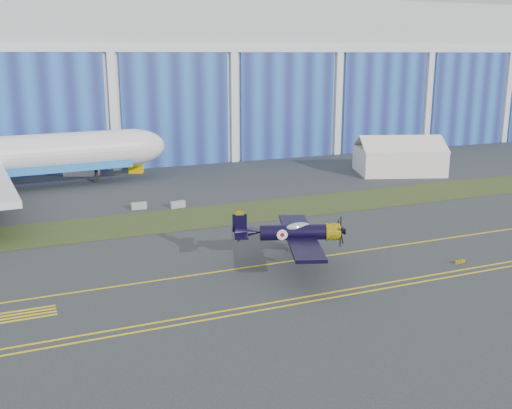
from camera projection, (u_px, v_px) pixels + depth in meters
name	position (u px, v px, depth m)	size (l,w,h in m)	color
ground	(205.00, 255.00, 60.34)	(260.00, 260.00, 0.00)	#333639
grass_median	(169.00, 220.00, 72.85)	(260.00, 10.00, 0.02)	#475128
hangar	(93.00, 78.00, 120.81)	(220.00, 45.70, 30.00)	silver
taxiway_centreline	(221.00, 271.00, 55.88)	(200.00, 0.20, 0.02)	yellow
edge_line_near	(262.00, 310.00, 47.39)	(80.00, 0.20, 0.02)	yellow
edge_line_far	(257.00, 305.00, 48.28)	(80.00, 0.20, 0.02)	yellow
hold_short_ladder	(16.00, 316.00, 46.32)	(6.00, 2.40, 0.02)	yellow
guard_board_right	(460.00, 262.00, 57.87)	(1.20, 0.15, 0.35)	yellow
warbird	(293.00, 232.00, 55.95)	(15.91, 17.41, 4.24)	black
tent	(399.00, 154.00, 101.19)	(16.55, 14.27, 6.48)	white
shipping_container	(81.00, 168.00, 99.56)	(5.60, 2.24, 2.43)	white
tug	(136.00, 169.00, 101.90)	(2.27, 1.42, 1.33)	#F8BC00
gse_box	(410.00, 149.00, 121.43)	(3.24, 1.73, 1.94)	gray
barrier_a	(139.00, 206.00, 78.09)	(2.00, 0.60, 0.90)	gray
barrier_b	(178.00, 204.00, 78.76)	(2.00, 0.60, 0.90)	#998F96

